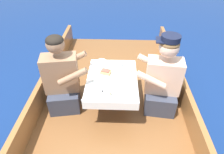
# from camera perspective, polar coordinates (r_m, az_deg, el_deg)

# --- Properties ---
(ground_plane) EXTENTS (60.00, 60.00, 0.00)m
(ground_plane) POSITION_cam_1_polar(r_m,az_deg,el_deg) (2.94, 0.06, -11.48)
(ground_plane) COLOR navy
(boat_deck) EXTENTS (1.88, 3.57, 0.35)m
(boat_deck) POSITION_cam_1_polar(r_m,az_deg,el_deg) (2.81, 0.07, -9.13)
(boat_deck) COLOR brown
(boat_deck) RESTS_ON ground_plane
(gunwale_port) EXTENTS (0.06, 3.57, 0.30)m
(gunwale_port) POSITION_cam_1_polar(r_m,az_deg,el_deg) (2.77, -19.12, -3.47)
(gunwale_port) COLOR #936033
(gunwale_port) RESTS_ON boat_deck
(gunwale_starboard) EXTENTS (0.06, 3.57, 0.30)m
(gunwale_starboard) POSITION_cam_1_polar(r_m,az_deg,el_deg) (2.72, 19.62, -4.39)
(gunwale_starboard) COLOR #936033
(gunwale_starboard) RESTS_ON boat_deck
(cockpit_table) EXTENTS (0.59, 0.81, 0.43)m
(cockpit_table) POSITION_cam_1_polar(r_m,az_deg,el_deg) (2.37, 0.00, -1.30)
(cockpit_table) COLOR #B2B2B7
(cockpit_table) RESTS_ON boat_deck
(person_port) EXTENTS (0.57, 0.51, 0.97)m
(person_port) POSITION_cam_1_polar(r_m,az_deg,el_deg) (2.46, -13.98, -0.86)
(person_port) COLOR #333847
(person_port) RESTS_ON boat_deck
(person_starboard) EXTENTS (0.56, 0.49, 0.98)m
(person_starboard) POSITION_cam_1_polar(r_m,az_deg,el_deg) (2.43, 14.17, -0.95)
(person_starboard) COLOR #333847
(person_starboard) RESTS_ON boat_deck
(plate_sandwich) EXTENTS (0.20, 0.20, 0.01)m
(plate_sandwich) POSITION_cam_1_polar(r_m,az_deg,el_deg) (2.42, -1.81, 1.04)
(plate_sandwich) COLOR silver
(plate_sandwich) RESTS_ON cockpit_table
(plate_bread) EXTENTS (0.21, 0.21, 0.01)m
(plate_bread) POSITION_cam_1_polar(r_m,az_deg,el_deg) (2.28, 2.03, -1.50)
(plate_bread) COLOR silver
(plate_bread) RESTS_ON cockpit_table
(sandwich) EXTENTS (0.14, 0.11, 0.05)m
(sandwich) POSITION_cam_1_polar(r_m,az_deg,el_deg) (2.40, -1.82, 1.57)
(sandwich) COLOR tan
(sandwich) RESTS_ON plate_sandwich
(bowl_port_near) EXTENTS (0.15, 0.15, 0.04)m
(bowl_port_near) POSITION_cam_1_polar(r_m,az_deg,el_deg) (2.11, 2.08, -4.66)
(bowl_port_near) COLOR silver
(bowl_port_near) RESTS_ON cockpit_table
(bowl_starboard_near) EXTENTS (0.12, 0.12, 0.04)m
(bowl_starboard_near) POSITION_cam_1_polar(r_m,az_deg,el_deg) (2.20, -4.99, -2.70)
(bowl_starboard_near) COLOR silver
(bowl_starboard_near) RESTS_ON cockpit_table
(bowl_center_far) EXTENTS (0.11, 0.11, 0.04)m
(bowl_center_far) POSITION_cam_1_polar(r_m,az_deg,el_deg) (2.60, -2.97, 4.39)
(bowl_center_far) COLOR silver
(bowl_center_far) RESTS_ON cockpit_table
(coffee_cup_port) EXTENTS (0.10, 0.07, 0.07)m
(coffee_cup_port) POSITION_cam_1_polar(r_m,az_deg,el_deg) (2.43, 4.49, 2.08)
(coffee_cup_port) COLOR silver
(coffee_cup_port) RESTS_ON cockpit_table
(coffee_cup_starboard) EXTENTS (0.10, 0.07, 0.06)m
(coffee_cup_starboard) POSITION_cam_1_polar(r_m,az_deg,el_deg) (2.54, 2.10, 3.84)
(coffee_cup_starboard) COLOR silver
(coffee_cup_starboard) RESTS_ON cockpit_table
(coffee_cup_center) EXTENTS (0.10, 0.07, 0.07)m
(coffee_cup_center) POSITION_cam_1_polar(r_m,az_deg,el_deg) (2.30, -4.69, -0.27)
(coffee_cup_center) COLOR silver
(coffee_cup_center) RESTS_ON cockpit_table
(tin_can) EXTENTS (0.07, 0.07, 0.05)m
(tin_can) POSITION_cam_1_polar(r_m,az_deg,el_deg) (2.10, -1.16, -4.62)
(tin_can) COLOR silver
(tin_can) RESTS_ON cockpit_table
(utensil_fork_port) EXTENTS (0.03, 0.17, 0.00)m
(utensil_fork_port) POSITION_cam_1_polar(r_m,az_deg,el_deg) (2.13, -2.84, -5.00)
(utensil_fork_port) COLOR silver
(utensil_fork_port) RESTS_ON cockpit_table
(utensil_spoon_starboard) EXTENTS (0.12, 0.14, 0.01)m
(utensil_spoon_starboard) POSITION_cam_1_polar(r_m,az_deg,el_deg) (2.14, -6.61, -4.98)
(utensil_spoon_starboard) COLOR silver
(utensil_spoon_starboard) RESTS_ON cockpit_table
(utensil_fork_starboard) EXTENTS (0.11, 0.15, 0.00)m
(utensil_fork_starboard) POSITION_cam_1_polar(r_m,az_deg,el_deg) (2.43, 1.98, 1.17)
(utensil_fork_starboard) COLOR silver
(utensil_fork_starboard) RESTS_ON cockpit_table
(utensil_spoon_port) EXTENTS (0.05, 0.17, 0.01)m
(utensil_spoon_port) POSITION_cam_1_polar(r_m,az_deg,el_deg) (2.23, 6.08, -2.74)
(utensil_spoon_port) COLOR silver
(utensil_spoon_port) RESTS_ON cockpit_table
(utensil_knife_starboard) EXTENTS (0.17, 0.01, 0.00)m
(utensil_knife_starboard) POSITION_cam_1_polar(r_m,az_deg,el_deg) (2.10, 5.51, -5.81)
(utensil_knife_starboard) COLOR silver
(utensil_knife_starboard) RESTS_ON cockpit_table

